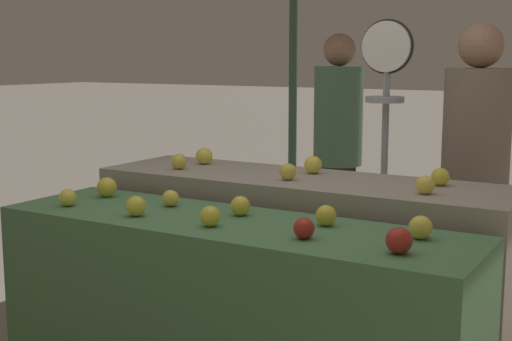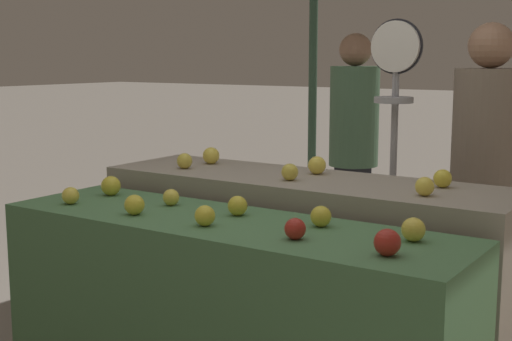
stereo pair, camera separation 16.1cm
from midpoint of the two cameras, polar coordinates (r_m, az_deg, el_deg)
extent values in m
cylinder|color=#33513D|center=(5.95, 5.34, 6.58)|extent=(0.07, 0.07, 2.52)
cube|color=#4C7A4C|center=(2.88, -0.77, -12.75)|extent=(1.93, 0.55, 0.89)
cube|color=gray|center=(3.34, 5.13, -8.86)|extent=(1.93, 0.55, 0.98)
sphere|color=yellow|center=(3.12, -13.19, -1.98)|extent=(0.07, 0.07, 0.07)
sphere|color=gold|center=(2.86, -8.11, -2.74)|extent=(0.08, 0.08, 0.08)
sphere|color=gold|center=(2.65, -2.37, -3.65)|extent=(0.08, 0.08, 0.08)
sphere|color=#AD281E|center=(2.46, 5.03, -4.68)|extent=(0.08, 0.08, 0.08)
sphere|color=#AD281E|center=(2.31, 12.45, -5.65)|extent=(0.09, 0.09, 0.09)
sphere|color=gold|center=(3.28, -10.16, -1.22)|extent=(0.09, 0.09, 0.09)
sphere|color=yellow|center=(3.02, -5.29, -2.16)|extent=(0.07, 0.07, 0.07)
sphere|color=gold|center=(2.82, 0.16, -2.84)|extent=(0.08, 0.08, 0.08)
sphere|color=gold|center=(2.65, 6.96, -3.67)|extent=(0.08, 0.08, 0.08)
sphere|color=yellow|center=(2.50, 14.30, -4.61)|extent=(0.08, 0.08, 0.08)
sphere|color=gold|center=(3.47, -4.41, 0.76)|extent=(0.08, 0.08, 0.08)
sphere|color=gold|center=(3.14, 4.19, -0.13)|extent=(0.07, 0.07, 0.07)
sphere|color=yellow|center=(2.88, 14.92, -1.25)|extent=(0.08, 0.08, 0.08)
sphere|color=yellow|center=(3.62, -2.34, 1.19)|extent=(0.09, 0.09, 0.09)
sphere|color=yellow|center=(3.32, 6.30, 0.41)|extent=(0.08, 0.08, 0.08)
sphere|color=gold|center=(3.08, 16.17, -0.63)|extent=(0.08, 0.08, 0.08)
cylinder|color=#99999E|center=(3.82, 12.05, -1.98)|extent=(0.04, 0.04, 1.59)
cylinder|color=black|center=(3.75, 12.41, 9.66)|extent=(0.28, 0.01, 0.28)
cylinder|color=silver|center=(3.73, 12.32, 9.67)|extent=(0.26, 0.02, 0.26)
cylinder|color=#99999E|center=(3.74, 12.22, 6.61)|extent=(0.01, 0.01, 0.14)
cylinder|color=#99999E|center=(3.74, 12.19, 5.54)|extent=(0.20, 0.20, 0.03)
cube|color=#2D2D38|center=(3.86, 18.59, -8.36)|extent=(0.28, 0.21, 0.78)
cylinder|color=#756656|center=(3.72, 19.16, 2.47)|extent=(0.42, 0.42, 0.68)
sphere|color=#936B51|center=(3.70, 19.53, 9.42)|extent=(0.22, 0.22, 0.22)
cube|color=#2D2D38|center=(5.03, 8.60, -3.97)|extent=(0.29, 0.24, 0.78)
cylinder|color=#476B4C|center=(4.92, 8.80, 4.30)|extent=(0.44, 0.44, 0.68)
sphere|color=#936B51|center=(4.91, 8.93, 9.53)|extent=(0.22, 0.22, 0.22)
camera|label=1|loc=(0.08, -88.45, 0.25)|focal=50.00mm
camera|label=2|loc=(0.08, 91.55, -0.25)|focal=50.00mm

